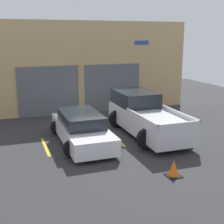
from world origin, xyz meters
name	(u,v)px	position (x,y,z in m)	size (l,w,h in m)	color
ground_plane	(101,126)	(0.00, 0.00, 0.00)	(28.00, 28.00, 0.00)	#2D2D30
shophouse_building	(83,68)	(-0.01, 3.29, 2.58)	(12.93, 0.68, 5.25)	tan
pickup_truck	(145,116)	(1.53, -1.86, 0.85)	(2.52, 5.35, 1.80)	silver
sedan_white	(81,129)	(-1.53, -2.16, 0.61)	(2.17, 4.78, 1.29)	white
parking_stripe_far_left	(45,147)	(-3.06, -2.19, 0.00)	(0.12, 2.20, 0.01)	gold
parking_stripe_left	(116,139)	(0.00, -2.19, 0.00)	(0.12, 2.20, 0.01)	gold
parking_stripe_centre	(177,132)	(3.06, -2.19, 0.00)	(0.12, 2.20, 0.01)	gold
traffic_cone	(174,169)	(0.44, -6.34, 0.25)	(0.47, 0.47, 0.55)	black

